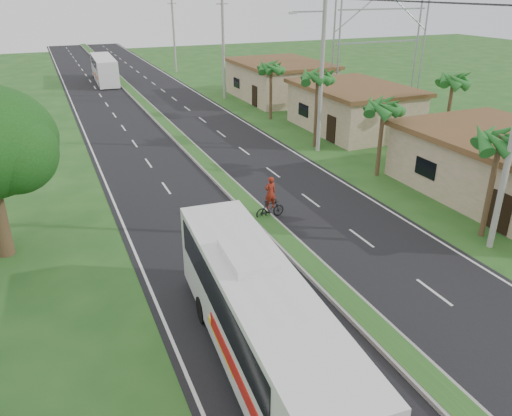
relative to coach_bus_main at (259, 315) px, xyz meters
name	(u,v)px	position (x,y,z in m)	size (l,w,h in m)	color
ground	(359,314)	(4.50, 1.15, -1.99)	(180.00, 180.00, 0.00)	#22521E
road_asphalt	(198,157)	(4.50, 21.15, -1.98)	(14.00, 160.00, 0.02)	black
median_strip	(198,156)	(4.50, 21.15, -1.89)	(1.20, 160.00, 0.18)	gray
lane_edge_left	(100,170)	(-2.20, 21.15, -1.99)	(0.12, 160.00, 0.01)	silver
lane_edge_right	(283,146)	(11.20, 21.15, -1.99)	(0.12, 160.00, 0.01)	silver
shop_mid	(353,108)	(18.50, 23.15, -0.13)	(7.60, 10.60, 3.67)	tan
shop_far	(279,80)	(18.50, 37.15, -0.06)	(8.60, 11.60, 3.82)	tan
palm_verge_a	(500,140)	(13.50, 4.15, 2.75)	(2.40, 2.40, 5.45)	#473321
palm_verge_b	(384,107)	(13.90, 13.15, 2.37)	(2.40, 2.40, 5.05)	#473321
palm_verge_c	(318,77)	(13.30, 20.15, 3.13)	(2.40, 2.40, 5.85)	#473321
palm_verge_d	(271,67)	(13.80, 29.15, 2.56)	(2.40, 2.40, 5.25)	#473321
palm_behind_shop	(454,80)	(22.00, 16.15, 2.94)	(2.40, 2.40, 5.65)	#473321
utility_pole_b	(322,62)	(12.98, 19.15, 4.27)	(3.20, 0.28, 12.00)	gray
utility_pole_c	(223,43)	(13.00, 39.15, 3.68)	(1.60, 0.28, 11.00)	gray
utility_pole_d	(174,31)	(13.00, 59.15, 3.43)	(1.60, 0.28, 10.50)	gray
billboard_lattice	(381,33)	(26.50, 31.15, 4.83)	(10.18, 1.18, 12.07)	gray
coach_bus_main	(259,315)	(0.00, 0.00, 0.00)	(3.03, 11.32, 3.62)	silver
coach_bus_far	(104,68)	(2.71, 54.28, -0.23)	(2.69, 10.71, 3.10)	white
motorcyclist	(270,203)	(4.96, 9.97, -1.15)	(1.65, 0.59, 2.27)	black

